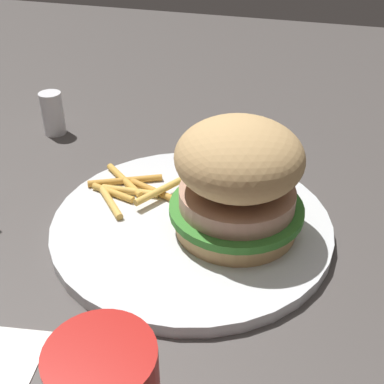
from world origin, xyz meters
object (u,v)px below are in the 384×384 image
fries_pile (132,189)px  salt_shaker (53,113)px  plate (192,223)px  sandwich (239,176)px

fries_pile → salt_shaker: size_ratio=1.99×
fries_pile → plate: bearing=160.6°
sandwich → fries_pile: size_ratio=1.11×
plate → salt_shaker: salt_shaker is taller
plate → salt_shaker: size_ratio=4.79×
plate → fries_pile: fries_pile is taller
plate → fries_pile: 0.08m
salt_shaker → sandwich: bearing=152.3°
plate → fries_pile: (0.07, -0.03, 0.01)m
sandwich → fries_pile: sandwich is taller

